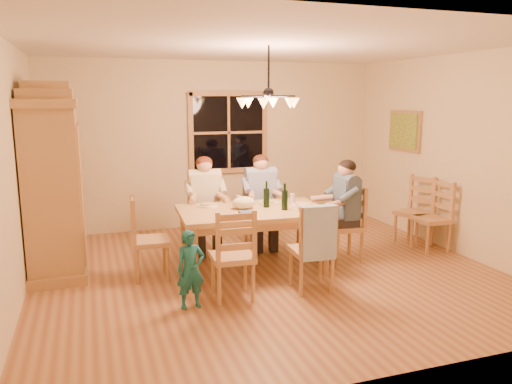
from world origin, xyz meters
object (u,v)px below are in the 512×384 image
object	(u,v)px
armoire	(55,186)
adult_woman	(205,192)
chair_spare_back	(413,223)
child	(191,269)
chair_spare_front	(430,230)
chandelier	(269,101)
dining_table	(253,217)
adult_plaid_man	(261,190)
chair_far_left	(206,231)
wine_bottle_b	(285,197)
adult_slate_man	(345,198)
chair_near_left	(233,270)
chair_near_right	(311,263)
wine_bottle_a	(266,194)
chair_far_right	(261,227)
chair_end_right	(344,238)
chair_end_left	(151,253)

from	to	relation	value
armoire	adult_woman	distance (m)	1.91
adult_woman	chair_spare_back	world-z (taller)	adult_woman
armoire	child	bearing A→B (deg)	-51.50
chair_spare_front	chandelier	bearing A→B (deg)	93.41
dining_table	adult_plaid_man	bearing A→B (deg)	64.38
chair_far_left	wine_bottle_b	world-z (taller)	wine_bottle_b
adult_slate_man	child	world-z (taller)	adult_slate_man
chair_near_left	chair_spare_back	distance (m)	3.28
chair_near_right	chair_spare_back	world-z (taller)	same
dining_table	wine_bottle_a	distance (m)	0.34
chair_near_left	adult_plaid_man	size ratio (longest dim) A/B	1.13
child	chair_near_right	bearing A→B (deg)	-4.33
dining_table	chair_far_right	distance (m)	0.98
wine_bottle_a	adult_slate_man	bearing A→B (deg)	-7.39
chair_spare_front	adult_slate_man	bearing A→B (deg)	90.18
chair_far_right	chair_end_right	size ratio (longest dim) A/B	1.00
adult_slate_man	chair_spare_front	distance (m)	1.45
chair_far_left	adult_slate_man	world-z (taller)	adult_slate_man
chair_far_right	chair_end_right	world-z (taller)	same
chair_far_right	chair_near_right	size ratio (longest dim) A/B	1.00
chair_end_right	wine_bottle_b	size ratio (longest dim) A/B	3.00
adult_plaid_man	adult_slate_man	xyz separation A→B (m)	(0.85, -0.89, 0.00)
chair_near_left	chair_spare_front	bearing A→B (deg)	16.58
chair_near_right	wine_bottle_a	world-z (taller)	wine_bottle_a
adult_slate_man	chair_spare_front	size ratio (longest dim) A/B	0.88
chair_near_left	chair_near_right	size ratio (longest dim) A/B	1.00
adult_plaid_man	chair_spare_front	xyz separation A→B (m)	(2.19, -0.91, -0.54)
adult_woman	adult_slate_man	world-z (taller)	same
adult_woman	adult_slate_man	distance (m)	1.89
armoire	chair_end_right	world-z (taller)	armoire
chair_spare_back	chair_far_right	bearing A→B (deg)	56.90
adult_slate_man	chair_spare_back	distance (m)	1.49
wine_bottle_b	chair_spare_front	distance (m)	2.31
dining_table	chair_near_right	size ratio (longest dim) A/B	1.87
adult_woman	chair_spare_back	distance (m)	3.08
chair_far_right	adult_woman	distance (m)	0.96
armoire	child	world-z (taller)	armoire
wine_bottle_a	armoire	bearing A→B (deg)	165.02
chair_far_right	chair_spare_back	world-z (taller)	same
armoire	chair_end_right	xyz separation A→B (m)	(3.53, -0.80, -0.75)
chair_near_right	chair_far_left	bearing A→B (deg)	117.90
dining_table	chair_spare_front	world-z (taller)	chair_spare_front
chair_far_left	chair_end_left	world-z (taller)	same
chandelier	chair_spare_front	world-z (taller)	chandelier
chandelier	armoire	xyz separation A→B (m)	(-2.42, 0.92, -1.02)
chair_far_right	chair_spare_front	distance (m)	2.37
chair_near_left	chair_near_right	bearing A→B (deg)	-0.00
dining_table	chair_near_left	world-z (taller)	chair_near_left
adult_plaid_man	chair_near_right	bearing A→B (deg)	93.37
armoire	chair_near_left	bearing A→B (deg)	-40.83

